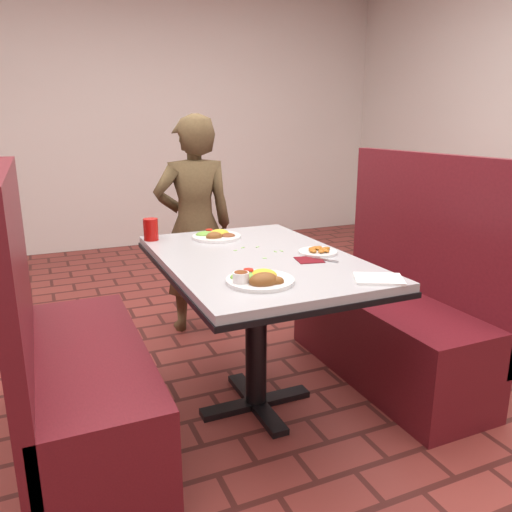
% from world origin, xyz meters
% --- Properties ---
extents(dining_table, '(0.81, 1.21, 0.75)m').
position_xyz_m(dining_table, '(0.00, 0.00, 0.65)').
color(dining_table, '#B0B3B5').
rests_on(dining_table, ground).
extents(booth_bench_left, '(0.47, 1.20, 1.17)m').
position_xyz_m(booth_bench_left, '(-0.80, 0.00, 0.33)').
color(booth_bench_left, maroon).
rests_on(booth_bench_left, ground).
extents(booth_bench_right, '(0.47, 1.20, 1.17)m').
position_xyz_m(booth_bench_right, '(0.80, 0.00, 0.33)').
color(booth_bench_right, maroon).
rests_on(booth_bench_right, ground).
extents(diner_person, '(0.52, 0.36, 1.37)m').
position_xyz_m(diner_person, '(0.03, 1.04, 0.69)').
color(diner_person, brown).
rests_on(diner_person, ground).
extents(near_dinner_plate, '(0.25, 0.25, 0.08)m').
position_xyz_m(near_dinner_plate, '(-0.14, -0.36, 0.78)').
color(near_dinner_plate, white).
rests_on(near_dinner_plate, dining_table).
extents(far_dinner_plate, '(0.25, 0.25, 0.06)m').
position_xyz_m(far_dinner_plate, '(-0.04, 0.41, 0.77)').
color(far_dinner_plate, white).
rests_on(far_dinner_plate, dining_table).
extents(plantain_plate, '(0.18, 0.18, 0.03)m').
position_xyz_m(plantain_plate, '(0.28, -0.07, 0.76)').
color(plantain_plate, white).
rests_on(plantain_plate, dining_table).
extents(maroon_napkin, '(0.13, 0.13, 0.00)m').
position_xyz_m(maroon_napkin, '(0.18, -0.16, 0.75)').
color(maroon_napkin, '#5D0D14').
rests_on(maroon_napkin, dining_table).
extents(spoon_utensil, '(0.08, 0.11, 0.00)m').
position_xyz_m(spoon_utensil, '(0.24, -0.19, 0.75)').
color(spoon_utensil, silver).
rests_on(spoon_utensil, dining_table).
extents(red_tumbler, '(0.07, 0.07, 0.11)m').
position_xyz_m(red_tumbler, '(-0.36, 0.49, 0.80)').
color(red_tumbler, '#AF0E0B').
rests_on(red_tumbler, dining_table).
extents(paper_napkin, '(0.22, 0.20, 0.01)m').
position_xyz_m(paper_napkin, '(0.28, -0.51, 0.76)').
color(paper_napkin, white).
rests_on(paper_napkin, dining_table).
extents(knife_utensil, '(0.02, 0.16, 0.00)m').
position_xyz_m(knife_utensil, '(-0.12, -0.36, 0.76)').
color(knife_utensil, silver).
rests_on(knife_utensil, dining_table).
extents(fork_utensil, '(0.02, 0.15, 0.00)m').
position_xyz_m(fork_utensil, '(-0.05, -0.38, 0.76)').
color(fork_utensil, silver).
rests_on(fork_utensil, dining_table).
extents(lettuce_shreds, '(0.28, 0.32, 0.00)m').
position_xyz_m(lettuce_shreds, '(0.04, 0.06, 0.75)').
color(lettuce_shreds, '#7FBB4B').
rests_on(lettuce_shreds, dining_table).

